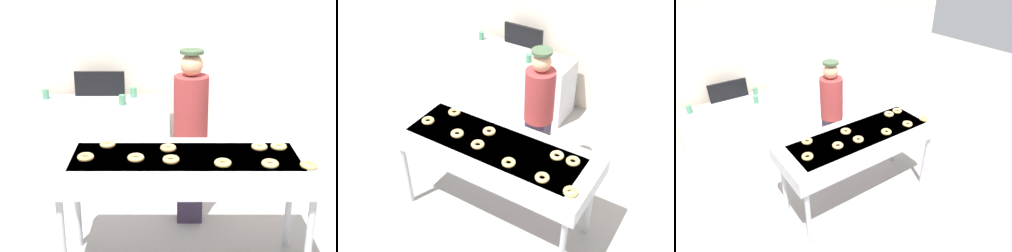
{
  "view_description": "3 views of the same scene",
  "coord_description": "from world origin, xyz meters",
  "views": [
    {
      "loc": [
        -0.13,
        -3.42,
        2.49
      ],
      "look_at": [
        -0.13,
        0.23,
        1.17
      ],
      "focal_mm": 51.64,
      "sensor_mm": 36.0,
      "label": 1
    },
    {
      "loc": [
        1.75,
        -2.59,
        3.58
      ],
      "look_at": [
        0.03,
        0.17,
        1.13
      ],
      "focal_mm": 45.39,
      "sensor_mm": 36.0,
      "label": 2
    },
    {
      "loc": [
        -1.84,
        -2.34,
        2.93
      ],
      "look_at": [
        -0.16,
        0.12,
        1.11
      ],
      "focal_mm": 31.09,
      "sensor_mm": 36.0,
      "label": 3
    }
  ],
  "objects": [
    {
      "name": "ground_plane",
      "position": [
        0.0,
        0.0,
        0.0
      ],
      "size": [
        16.0,
        16.0,
        0.0
      ],
      "primitive_type": "plane",
      "color": "#9E9993"
    },
    {
      "name": "glazed_donut_1",
      "position": [
        0.75,
        0.15,
        1.03
      ],
      "size": [
        0.16,
        0.16,
        0.04
      ],
      "primitive_type": "torus",
      "rotation": [
        0.0,
        0.0,
        0.3
      ],
      "color": "#DFBB66",
      "rests_on": "fryer_conveyor"
    },
    {
      "name": "fryer_conveyor",
      "position": [
        0.0,
        0.0,
        0.91
      ],
      "size": [
        2.05,
        0.79,
        1.01
      ],
      "color": "#B7BABF",
      "rests_on": "ground"
    },
    {
      "name": "paper_cup_1",
      "position": [
        -0.55,
        2.17,
        0.9
      ],
      "size": [
        0.08,
        0.08,
        0.12
      ],
      "primitive_type": "cylinder",
      "color": "#4C8C66",
      "rests_on": "prep_counter"
    },
    {
      "name": "glazed_donut_8",
      "position": [
        -0.11,
        -0.11,
        1.03
      ],
      "size": [
        0.18,
        0.18,
        0.04
      ],
      "primitive_type": "torus",
      "rotation": [
        0.0,
        0.0,
        0.64
      ],
      "color": "#E1AF62",
      "rests_on": "fryer_conveyor"
    },
    {
      "name": "glazed_donut_3",
      "position": [
        0.27,
        -0.17,
        1.03
      ],
      "size": [
        0.18,
        0.18,
        0.04
      ],
      "primitive_type": "torus",
      "rotation": [
        0.0,
        0.0,
        0.75
      ],
      "color": "#E0BC60",
      "rests_on": "fryer_conveyor"
    },
    {
      "name": "menu_display",
      "position": [
        -0.96,
        2.23,
        1.0
      ],
      "size": [
        0.6,
        0.04,
        0.3
      ],
      "primitive_type": "cube",
      "color": "black",
      "rests_on": "prep_counter"
    },
    {
      "name": "glazed_donut_9",
      "position": [
        0.6,
        0.14,
        1.03
      ],
      "size": [
        0.18,
        0.18,
        0.04
      ],
      "primitive_type": "torus",
      "rotation": [
        0.0,
        0.0,
        2.49
      ],
      "color": "#EBB66E",
      "rests_on": "fryer_conveyor"
    },
    {
      "name": "paper_cup_0",
      "position": [
        -1.58,
        2.09,
        0.9
      ],
      "size": [
        0.08,
        0.08,
        0.12
      ],
      "primitive_type": "cylinder",
      "color": "#4C8C66",
      "rests_on": "prep_counter"
    },
    {
      "name": "glazed_donut_5",
      "position": [
        -0.62,
        0.2,
        1.03
      ],
      "size": [
        0.18,
        0.18,
        0.04
      ],
      "primitive_type": "torus",
      "rotation": [
        0.0,
        0.0,
        0.85
      ],
      "color": "#E0B866",
      "rests_on": "fryer_conveyor"
    },
    {
      "name": "back_wall",
      "position": [
        0.0,
        2.47,
        1.43
      ],
      "size": [
        8.0,
        0.12,
        2.87
      ],
      "primitive_type": "cube",
      "color": "beige",
      "rests_on": "ground"
    },
    {
      "name": "worker_baker",
      "position": [
        0.08,
        0.77,
        0.94
      ],
      "size": [
        0.32,
        0.32,
        1.68
      ],
      "rotation": [
        0.0,
        0.0,
        3.15
      ],
      "color": "#392C44",
      "rests_on": "ground"
    },
    {
      "name": "glazed_donut_2",
      "position": [
        -0.13,
        0.12,
        1.03
      ],
      "size": [
        0.16,
        0.16,
        0.04
      ],
      "primitive_type": "torus",
      "rotation": [
        0.0,
        0.0,
        2.81
      ],
      "color": "#EDAA62",
      "rests_on": "fryer_conveyor"
    },
    {
      "name": "prep_counter",
      "position": [
        -0.96,
        2.02,
        0.42
      ],
      "size": [
        1.69,
        0.52,
        0.84
      ],
      "primitive_type": "cube",
      "color": "#B7BABF",
      "rests_on": "ground"
    },
    {
      "name": "glazed_donut_6",
      "position": [
        -0.76,
        -0.06,
        1.03
      ],
      "size": [
        0.18,
        0.18,
        0.04
      ],
      "primitive_type": "torus",
      "rotation": [
        0.0,
        0.0,
        0.62
      ],
      "color": "#E2B261",
      "rests_on": "fryer_conveyor"
    },
    {
      "name": "glazed_donut_0",
      "position": [
        0.62,
        -0.18,
        1.03
      ],
      "size": [
        0.17,
        0.17,
        0.04
      ],
      "primitive_type": "torus",
      "rotation": [
        0.0,
        0.0,
        1.07
      ],
      "color": "#E5B764",
      "rests_on": "fryer_conveyor"
    },
    {
      "name": "glazed_donut_7",
      "position": [
        -0.38,
        -0.08,
        1.03
      ],
      "size": [
        0.18,
        0.18,
        0.04
      ],
      "primitive_type": "torus",
      "rotation": [
        0.0,
        0.0,
        2.17
      ],
      "color": "#ECB467",
      "rests_on": "fryer_conveyor"
    },
    {
      "name": "paper_cup_2",
      "position": [
        -0.65,
        1.85,
        0.9
      ],
      "size": [
        0.08,
        0.08,
        0.12
      ],
      "primitive_type": "cylinder",
      "color": "#4C8C66",
      "rests_on": "prep_counter"
    },
    {
      "name": "glazed_donut_4",
      "position": [
        0.9,
        -0.21,
        1.03
      ],
      "size": [
        0.17,
        0.17,
        0.04
      ],
      "primitive_type": "torus",
      "rotation": [
        0.0,
        0.0,
        2.75
      ],
      "color": "#E3BA5C",
      "rests_on": "fryer_conveyor"
    }
  ]
}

